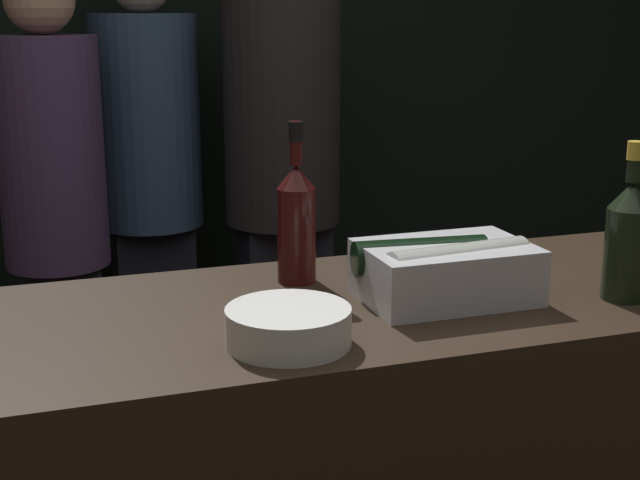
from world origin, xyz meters
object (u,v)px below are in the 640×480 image
at_px(red_wine_bottle_black_foil, 296,219).
at_px(ice_bin_with_bottles, 445,269).
at_px(person_blond_tee, 150,177).
at_px(bowl_white, 288,325).
at_px(champagne_bottle, 628,237).
at_px(person_grey_polo, 283,174).
at_px(person_in_hoodie, 55,208).

bearing_deg(red_wine_bottle_black_foil, ice_bin_with_bottles, -40.88).
bearing_deg(person_blond_tee, ice_bin_with_bottles, -44.21).
height_order(bowl_white, champagne_bottle, champagne_bottle).
distance_m(ice_bin_with_bottles, person_grey_polo, 1.44).
relative_size(red_wine_bottle_black_foil, person_in_hoodie, 0.20).
bearing_deg(person_blond_tee, person_in_hoodie, -104.12).
bearing_deg(bowl_white, champagne_bottle, 2.18).
height_order(red_wine_bottle_black_foil, person_grey_polo, person_grey_polo).
relative_size(ice_bin_with_bottles, bowl_white, 1.58).
xyz_separation_m(red_wine_bottle_black_foil, person_blond_tee, (-0.10, 1.45, -0.16)).
relative_size(bowl_white, champagne_bottle, 0.69).
bearing_deg(bowl_white, red_wine_bottle_black_foil, 70.48).
bearing_deg(ice_bin_with_bottles, bowl_white, -159.11).
bearing_deg(person_blond_tee, champagne_bottle, -34.91).
bearing_deg(ice_bin_with_bottles, red_wine_bottle_black_foil, 139.12).
xyz_separation_m(ice_bin_with_bottles, champagne_bottle, (0.33, -0.11, 0.06)).
xyz_separation_m(ice_bin_with_bottles, person_grey_polo, (0.09, 1.44, -0.07)).
distance_m(champagne_bottle, person_blond_tee, 1.90).
distance_m(ice_bin_with_bottles, person_in_hoodie, 1.52).
xyz_separation_m(ice_bin_with_bottles, person_in_hoodie, (-0.67, 1.36, -0.12)).
distance_m(person_in_hoodie, person_grey_polo, 0.77).
xyz_separation_m(person_in_hoodie, person_grey_polo, (0.77, 0.08, 0.05)).
relative_size(ice_bin_with_bottles, red_wine_bottle_black_foil, 1.01).
height_order(bowl_white, red_wine_bottle_black_foil, red_wine_bottle_black_foil).
height_order(ice_bin_with_bottles, person_blond_tee, person_blond_tee).
bearing_deg(bowl_white, person_blond_tee, 89.18).
bearing_deg(bowl_white, person_grey_polo, 73.93).
distance_m(red_wine_bottle_black_foil, person_blond_tee, 1.46).
relative_size(red_wine_bottle_black_foil, champagne_bottle, 1.08).
bearing_deg(red_wine_bottle_black_foil, person_grey_polo, 74.91).
height_order(ice_bin_with_bottles, champagne_bottle, champagne_bottle).
height_order(ice_bin_with_bottles, bowl_white, ice_bin_with_bottles).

